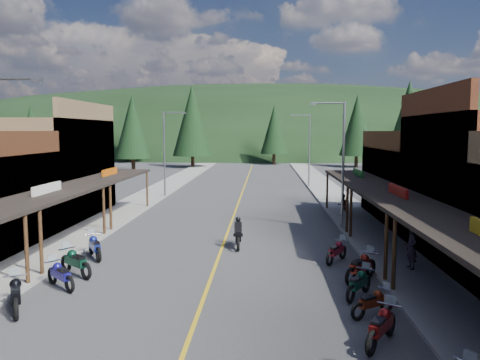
# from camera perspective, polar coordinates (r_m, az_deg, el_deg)

# --- Properties ---
(ground) EXTENTS (220.00, 220.00, 0.00)m
(ground) POSITION_cam_1_polar(r_m,az_deg,el_deg) (22.11, -2.97, -10.29)
(ground) COLOR #38383A
(ground) RESTS_ON ground
(centerline) EXTENTS (0.15, 90.00, 0.01)m
(centerline) POSITION_cam_1_polar(r_m,az_deg,el_deg) (41.63, -0.11, -2.56)
(centerline) COLOR gold
(centerline) RESTS_ON ground
(sidewalk_west) EXTENTS (3.40, 94.00, 0.15)m
(sidewalk_west) POSITION_cam_1_polar(r_m,az_deg,el_deg) (42.97, -11.78, -2.32)
(sidewalk_west) COLOR gray
(sidewalk_west) RESTS_ON ground
(sidewalk_east) EXTENTS (3.40, 94.00, 0.15)m
(sidewalk_east) POSITION_cam_1_polar(r_m,az_deg,el_deg) (42.06, 11.82, -2.50)
(sidewalk_east) COLOR gray
(sidewalk_east) RESTS_ON ground
(shop_west_3) EXTENTS (10.90, 10.20, 8.20)m
(shop_west_3) POSITION_cam_1_polar(r_m,az_deg,el_deg) (36.25, -23.24, 1.27)
(shop_west_3) COLOR brown
(shop_west_3) RESTS_ON ground
(shop_east_3) EXTENTS (10.90, 10.20, 6.20)m
(shop_east_3) POSITION_cam_1_polar(r_m,az_deg,el_deg) (34.59, 22.44, -0.54)
(shop_east_3) COLOR #4C2D16
(shop_east_3) RESTS_ON ground
(streetlight_1) EXTENTS (2.16, 0.18, 8.00)m
(streetlight_1) POSITION_cam_1_polar(r_m,az_deg,el_deg) (44.11, -9.04, 3.67)
(streetlight_1) COLOR gray
(streetlight_1) RESTS_ON ground
(streetlight_2) EXTENTS (2.16, 0.18, 8.00)m
(streetlight_2) POSITION_cam_1_polar(r_m,az_deg,el_deg) (29.54, 12.20, 2.49)
(streetlight_2) COLOR gray
(streetlight_2) RESTS_ON ground
(streetlight_3) EXTENTS (2.16, 0.18, 8.00)m
(streetlight_3) POSITION_cam_1_polar(r_m,az_deg,el_deg) (51.35, 8.29, 4.00)
(streetlight_3) COLOR gray
(streetlight_3) RESTS_ON ground
(ridge_hill) EXTENTS (310.00, 140.00, 60.00)m
(ridge_hill) POSITION_cam_1_polar(r_m,az_deg,el_deg) (156.25, 2.18, 3.72)
(ridge_hill) COLOR black
(ridge_hill) RESTS_ON ground
(pine_0) EXTENTS (5.04, 5.04, 11.00)m
(pine_0) POSITION_cam_1_polar(r_m,az_deg,el_deg) (93.22, -24.07, 5.66)
(pine_0) COLOR black
(pine_0) RESTS_ON ground
(pine_1) EXTENTS (5.88, 5.88, 12.50)m
(pine_1) POSITION_cam_1_polar(r_m,az_deg,el_deg) (94.81, -13.15, 6.47)
(pine_1) COLOR black
(pine_1) RESTS_ON ground
(pine_2) EXTENTS (6.72, 6.72, 14.00)m
(pine_2) POSITION_cam_1_polar(r_m,az_deg,el_deg) (80.07, -5.84, 7.25)
(pine_2) COLOR black
(pine_2) RESTS_ON ground
(pine_3) EXTENTS (5.04, 5.04, 11.00)m
(pine_3) POSITION_cam_1_polar(r_m,az_deg,el_deg) (87.13, 4.18, 6.17)
(pine_3) COLOR black
(pine_3) RESTS_ON ground
(pine_4) EXTENTS (5.88, 5.88, 12.50)m
(pine_4) POSITION_cam_1_polar(r_m,az_deg,el_deg) (82.63, 14.09, 6.54)
(pine_4) COLOR black
(pine_4) RESTS_ON ground
(pine_5) EXTENTS (6.72, 6.72, 14.00)m
(pine_5) POSITION_cam_1_polar(r_m,az_deg,el_deg) (98.39, 21.99, 6.61)
(pine_5) COLOR black
(pine_5) RESTS_ON ground
(pine_7) EXTENTS (5.88, 5.88, 12.50)m
(pine_7) POSITION_cam_1_polar(r_m,az_deg,el_deg) (102.97, -16.52, 6.33)
(pine_7) COLOR black
(pine_7) RESTS_ON ground
(pine_8) EXTENTS (4.48, 4.48, 10.00)m
(pine_8) POSITION_cam_1_polar(r_m,az_deg,el_deg) (65.74, -18.72, 5.49)
(pine_8) COLOR black
(pine_8) RESTS_ON ground
(pine_9) EXTENTS (4.93, 4.93, 10.80)m
(pine_9) POSITION_cam_1_polar(r_m,az_deg,el_deg) (69.60, 21.33, 5.74)
(pine_9) COLOR black
(pine_9) RESTS_ON ground
(pine_10) EXTENTS (5.38, 5.38, 11.60)m
(pine_10) POSITION_cam_1_polar(r_m,az_deg,el_deg) (73.93, -12.97, 6.30)
(pine_10) COLOR black
(pine_10) RESTS_ON ground
(pine_11) EXTENTS (5.82, 5.82, 12.40)m
(pine_11) POSITION_cam_1_polar(r_m,az_deg,el_deg) (61.73, 19.86, 6.56)
(pine_11) COLOR black
(pine_11) RESTS_ON ground
(bike_west_5) EXTENTS (1.78, 2.40, 1.32)m
(bike_west_5) POSITION_cam_1_polar(r_m,az_deg,el_deg) (18.20, -25.67, -12.32)
(bike_west_5) COLOR black
(bike_west_5) RESTS_ON ground
(bike_west_6) EXTENTS (2.07, 1.94, 1.22)m
(bike_west_6) POSITION_cam_1_polar(r_m,az_deg,el_deg) (20.05, -21.05, -10.61)
(bike_west_6) COLOR navy
(bike_west_6) RESTS_ON ground
(bike_west_7) EXTENTS (2.31, 2.07, 1.34)m
(bike_west_7) POSITION_cam_1_polar(r_m,az_deg,el_deg) (21.49, -19.43, -9.26)
(bike_west_7) COLOR #0A3624
(bike_west_7) RESTS_ON ground
(bike_west_8) EXTENTS (1.85, 2.33, 1.30)m
(bike_west_8) POSITION_cam_1_polar(r_m,az_deg,el_deg) (24.05, -17.30, -7.62)
(bike_west_8) COLOR navy
(bike_west_8) RESTS_ON ground
(bike_east_4) EXTENTS (1.82, 2.26, 1.26)m
(bike_east_4) POSITION_cam_1_polar(r_m,az_deg,el_deg) (14.70, 16.85, -16.53)
(bike_east_4) COLOR maroon
(bike_east_4) RESTS_ON ground
(bike_east_5) EXTENTS (1.89, 1.54, 1.06)m
(bike_east_5) POSITION_cam_1_polar(r_m,az_deg,el_deg) (16.73, 15.90, -14.05)
(bike_east_5) COLOR maroon
(bike_east_5) RESTS_ON ground
(bike_east_6) EXTENTS (1.71, 2.09, 1.17)m
(bike_east_6) POSITION_cam_1_polar(r_m,az_deg,el_deg) (18.35, 14.28, -12.00)
(bike_east_6) COLOR #0B3825
(bike_east_6) RESTS_ON ground
(bike_east_7) EXTENTS (2.09, 2.28, 1.33)m
(bike_east_7) POSITION_cam_1_polar(r_m,az_deg,el_deg) (20.23, 14.54, -10.07)
(bike_east_7) COLOR maroon
(bike_east_7) RESTS_ON ground
(bike_east_8) EXTENTS (1.69, 2.09, 1.17)m
(bike_east_8) POSITION_cam_1_polar(r_m,az_deg,el_deg) (22.79, 11.69, -8.39)
(bike_east_8) COLOR maroon
(bike_east_8) RESTS_ON ground
(rider_on_bike) EXTENTS (0.88, 2.31, 1.73)m
(rider_on_bike) POSITION_cam_1_polar(r_m,az_deg,el_deg) (25.05, -0.22, -6.70)
(rider_on_bike) COLOR black
(rider_on_bike) RESTS_ON ground
(pedestrian_east_a) EXTENTS (0.56, 0.75, 1.87)m
(pedestrian_east_a) POSITION_cam_1_polar(r_m,az_deg,el_deg) (22.07, 20.19, -7.77)
(pedestrian_east_a) COLOR #271F2E
(pedestrian_east_a) RESTS_ON sidewalk_east
(pedestrian_east_b) EXTENTS (0.86, 0.63, 1.59)m
(pedestrian_east_b) POSITION_cam_1_polar(r_m,az_deg,el_deg) (34.22, 12.38, -2.98)
(pedestrian_east_b) COLOR brown
(pedestrian_east_b) RESTS_ON sidewalk_east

